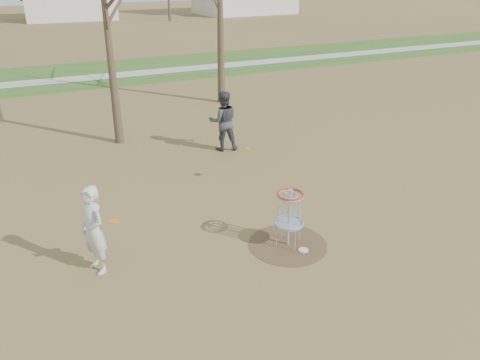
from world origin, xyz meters
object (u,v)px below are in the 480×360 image
object	(u,v)px
player_throwing	(223,121)
disc_grounded	(303,250)
player_standing	(93,230)
disc_golf_basket	(289,209)

from	to	relation	value
player_throwing	disc_grounded	distance (m)	6.75
player_standing	disc_grounded	world-z (taller)	player_standing
player_standing	disc_golf_basket	distance (m)	4.16
disc_grounded	disc_golf_basket	bearing A→B (deg)	115.95
player_throwing	disc_grounded	size ratio (longest dim) A/B	9.28
disc_grounded	disc_golf_basket	distance (m)	0.99
player_standing	player_throwing	world-z (taller)	player_throwing
player_standing	player_throwing	distance (m)	7.47
player_throwing	disc_golf_basket	world-z (taller)	player_throwing
player_standing	disc_grounded	distance (m)	4.52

